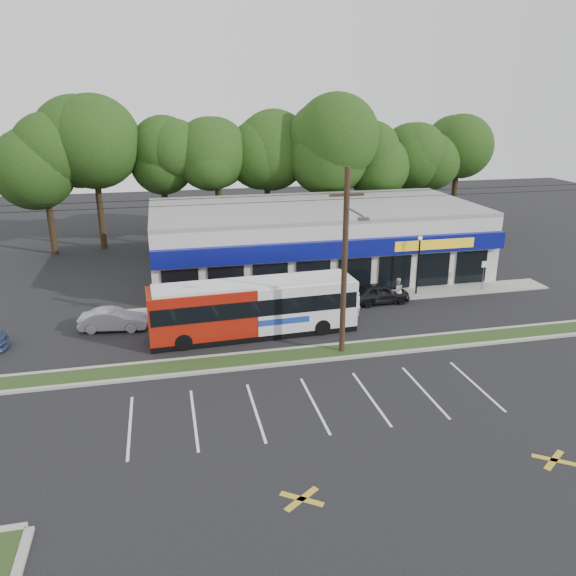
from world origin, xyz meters
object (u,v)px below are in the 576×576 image
(sign_post, at_px, (484,270))
(pedestrian_a, at_px, (356,304))
(lamp_post, at_px, (419,258))
(metrobus, at_px, (254,307))
(car_silver, at_px, (113,320))
(pedestrian_b, at_px, (397,291))
(utility_pole, at_px, (342,257))
(car_dark, at_px, (380,293))

(sign_post, xyz_separation_m, pedestrian_a, (-10.43, -2.57, -0.75))
(sign_post, bearing_deg, lamp_post, 177.42)
(metrobus, relative_size, car_silver, 3.09)
(lamp_post, height_order, pedestrian_b, lamp_post)
(utility_pole, height_order, car_dark, utility_pole)
(lamp_post, bearing_deg, sign_post, -2.58)
(car_silver, distance_m, pedestrian_b, 18.34)
(lamp_post, height_order, sign_post, lamp_post)
(lamp_post, distance_m, metrobus, 13.01)
(metrobus, bearing_deg, utility_pole, -43.89)
(metrobus, bearing_deg, pedestrian_a, 9.75)
(utility_pole, bearing_deg, sign_post, 30.15)
(lamp_post, relative_size, pedestrian_b, 2.41)
(utility_pole, bearing_deg, pedestrian_a, 61.61)
(utility_pole, xyz_separation_m, sign_post, (13.17, 7.65, -3.86))
(pedestrian_a, bearing_deg, car_silver, -14.49)
(utility_pole, distance_m, metrobus, 6.56)
(pedestrian_a, distance_m, pedestrian_b, 3.76)
(sign_post, bearing_deg, metrobus, -166.71)
(sign_post, bearing_deg, pedestrian_b, -171.72)
(metrobus, bearing_deg, sign_post, 10.64)
(utility_pole, relative_size, lamp_post, 11.76)
(pedestrian_b, bearing_deg, lamp_post, -150.73)
(metrobus, height_order, pedestrian_b, metrobus)
(pedestrian_a, xyz_separation_m, pedestrian_b, (3.43, 1.56, 0.08))
(metrobus, distance_m, pedestrian_a, 7.04)
(utility_pole, distance_m, car_silver, 14.40)
(car_dark, height_order, pedestrian_b, pedestrian_b)
(car_dark, height_order, pedestrian_a, pedestrian_a)
(lamp_post, relative_size, car_dark, 1.05)
(utility_pole, relative_size, sign_post, 22.47)
(utility_pole, relative_size, car_silver, 12.73)
(car_silver, bearing_deg, sign_post, -79.21)
(car_dark, relative_size, pedestrian_a, 2.51)
(car_silver, bearing_deg, metrobus, -99.95)
(metrobus, bearing_deg, lamp_post, 16.70)
(sign_post, relative_size, car_dark, 0.55)
(sign_post, relative_size, car_silver, 0.57)
(sign_post, distance_m, car_dark, 8.19)
(car_dark, bearing_deg, pedestrian_b, -107.19)
(sign_post, height_order, pedestrian_b, sign_post)
(sign_post, height_order, car_dark, sign_post)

